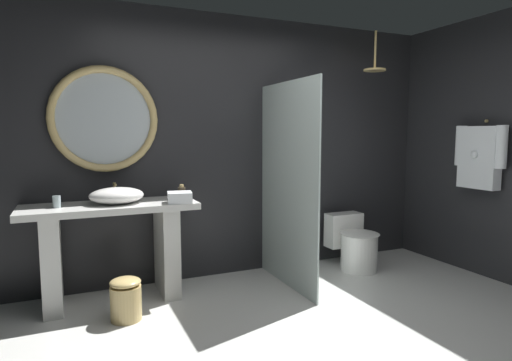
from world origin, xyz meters
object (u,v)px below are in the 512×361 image
object	(u,v)px
toilet	(354,244)
folded_hand_towel	(180,197)
rain_shower_head	(375,67)
vessel_sink	(117,195)
round_wall_mirror	(104,119)
tumbler_cup	(57,202)
hanging_bathrobe	(480,155)
waste_bin	(126,299)
soap_dispenser	(182,193)

from	to	relation	value
toilet	folded_hand_towel	distance (m)	2.00
toilet	rain_shower_head	bearing A→B (deg)	5.72
vessel_sink	folded_hand_towel	bearing A→B (deg)	-17.97
folded_hand_towel	round_wall_mirror	bearing A→B (deg)	142.40
tumbler_cup	rain_shower_head	world-z (taller)	rain_shower_head
hanging_bathrobe	folded_hand_towel	xyz separation A→B (m)	(-2.86, 0.63, -0.34)
round_wall_mirror	hanging_bathrobe	size ratio (longest dim) A/B	1.36
toilet	vessel_sink	bearing A→B (deg)	177.75
waste_bin	folded_hand_towel	distance (m)	0.92
toilet	round_wall_mirror	bearing A→B (deg)	171.68
rain_shower_head	round_wall_mirror	bearing A→B (deg)	172.83
tumbler_cup	round_wall_mirror	bearing A→B (deg)	33.27
soap_dispenser	round_wall_mirror	world-z (taller)	round_wall_mirror
tumbler_cup	waste_bin	distance (m)	0.96
vessel_sink	rain_shower_head	world-z (taller)	rain_shower_head
soap_dispenser	round_wall_mirror	size ratio (longest dim) A/B	0.15
soap_dispenser	rain_shower_head	bearing A→B (deg)	-1.61
rain_shower_head	vessel_sink	bearing A→B (deg)	178.42
folded_hand_towel	toilet	bearing A→B (deg)	2.06
vessel_sink	hanging_bathrobe	distance (m)	3.46
tumbler_cup	hanging_bathrobe	bearing A→B (deg)	-11.61
round_wall_mirror	waste_bin	size ratio (longest dim) A/B	2.77
vessel_sink	tumbler_cup	xyz separation A→B (m)	(-0.46, -0.00, -0.02)
tumbler_cup	soap_dispenser	bearing A→B (deg)	-0.57
vessel_sink	round_wall_mirror	world-z (taller)	round_wall_mirror
toilet	soap_dispenser	bearing A→B (deg)	177.51
tumbler_cup	waste_bin	bearing A→B (deg)	-43.12
vessel_sink	soap_dispenser	world-z (taller)	vessel_sink
hanging_bathrobe	tumbler_cup	bearing A→B (deg)	168.39
hanging_bathrobe	waste_bin	xyz separation A→B (m)	(-3.36, 0.35, -1.06)
tumbler_cup	waste_bin	world-z (taller)	tumbler_cup
hanging_bathrobe	vessel_sink	bearing A→B (deg)	166.77
tumbler_cup	waste_bin	xyz separation A→B (m)	(0.46, -0.43, -0.73)
vessel_sink	waste_bin	distance (m)	0.87
rain_shower_head	waste_bin	size ratio (longest dim) A/B	1.22
round_wall_mirror	waste_bin	bearing A→B (deg)	-85.90
round_wall_mirror	vessel_sink	bearing A→B (deg)	-78.65
soap_dispenser	hanging_bathrobe	world-z (taller)	hanging_bathrobe
tumbler_cup	rain_shower_head	distance (m)	3.32
round_wall_mirror	rain_shower_head	bearing A→B (deg)	-7.17
tumbler_cup	folded_hand_towel	xyz separation A→B (m)	(0.96, -0.16, -0.00)
tumbler_cup	toilet	world-z (taller)	tumbler_cup
folded_hand_towel	rain_shower_head	bearing A→B (deg)	2.44
soap_dispenser	hanging_bathrobe	bearing A→B (deg)	-15.47
rain_shower_head	folded_hand_towel	xyz separation A→B (m)	(-2.12, -0.09, -1.24)
rain_shower_head	waste_bin	world-z (taller)	rain_shower_head
tumbler_cup	soap_dispenser	distance (m)	1.02
rain_shower_head	soap_dispenser	bearing A→B (deg)	178.39
vessel_sink	folded_hand_towel	world-z (taller)	vessel_sink
folded_hand_towel	vessel_sink	bearing A→B (deg)	162.03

